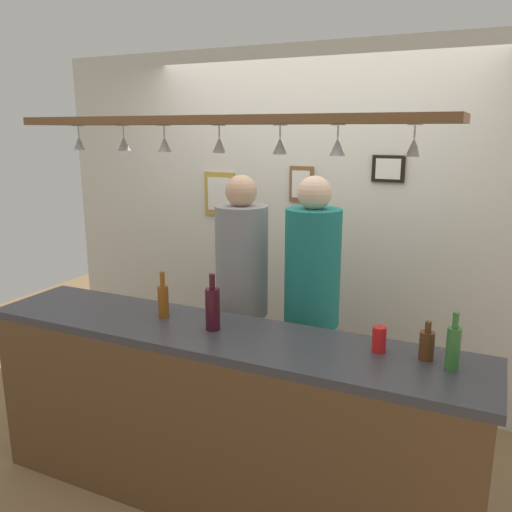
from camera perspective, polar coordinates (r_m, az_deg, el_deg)
The scene contains 21 objects.
ground_plane at distance 3.49m, azimuth -0.75°, elevation -21.54°, with size 8.00×8.00×0.00m, color olive.
back_wall at distance 3.94m, azimuth 6.22°, elevation 3.14°, with size 4.40×0.06×2.60m, color silver.
bar_counter at distance 2.76m, azimuth -5.54°, elevation -15.43°, with size 2.70×0.55×0.99m.
overhead_glass_rack at distance 2.59m, azimuth -3.89°, elevation 14.51°, with size 2.20×0.36×0.04m, color brown.
hanging_wineglass_far_left at distance 3.11m, azimuth -18.64°, elevation 11.62°, with size 0.07×0.07×0.13m.
hanging_wineglass_left at distance 2.95m, azimuth -14.15°, elevation 11.85°, with size 0.07×0.07×0.13m.
hanging_wineglass_center_left at distance 2.73m, azimuth -9.90°, elevation 11.94°, with size 0.07×0.07×0.13m.
hanging_wineglass_center at distance 2.60m, azimuth -4.00°, elevation 12.04°, with size 0.07×0.07×0.13m.
hanging_wineglass_center_right at distance 2.46m, azimuth 2.62°, elevation 11.97°, with size 0.07×0.07×0.13m.
hanging_wineglass_right at distance 2.33m, azimuth 8.84°, elevation 11.74°, with size 0.07×0.07×0.13m.
hanging_wineglass_far_right at distance 2.34m, azimuth 16.76°, elevation 11.35°, with size 0.07×0.07×0.13m.
person_left_grey_shirt at distance 3.43m, azimuth -1.55°, elevation -2.68°, with size 0.34×0.34×1.73m.
person_right_teal_shirt at distance 3.25m, azimuth 6.10°, elevation -3.54°, with size 0.34×0.34×1.75m.
bottle_beer_green_import at distance 2.44m, azimuth 20.63°, elevation -9.24°, with size 0.06×0.06×0.26m.
bottle_wine_dark_red at distance 2.73m, azimuth -4.73°, elevation -5.64°, with size 0.08×0.08×0.30m.
bottle_beer_amber_tall at distance 2.95m, azimuth -10.04°, elevation -4.70°, with size 0.06×0.06×0.26m.
bottle_beer_brown_stubby at distance 2.52m, azimuth 18.06°, elevation -9.13°, with size 0.07×0.07×0.18m.
drink_can at distance 2.54m, azimuth 13.23°, elevation -8.79°, with size 0.07×0.07×0.12m, color red.
picture_frame_crest at distance 3.88m, azimuth 4.94°, elevation 7.78°, with size 0.18×0.02×0.26m.
picture_frame_caricature at distance 4.18m, azimuth -3.98°, elevation 6.74°, with size 0.26×0.02×0.34m.
picture_frame_upper_small at distance 3.70m, azimuth 14.18°, elevation 9.17°, with size 0.22×0.02×0.18m.
Camera 1 is at (1.25, -2.57, 2.01)m, focal length 36.83 mm.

